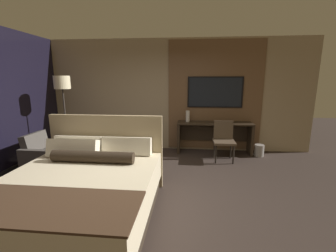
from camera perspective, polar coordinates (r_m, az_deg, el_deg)
name	(u,v)px	position (r m, az deg, el deg)	size (l,w,h in m)	color
ground_plane	(151,198)	(3.69, -4.47, -17.69)	(16.00, 16.00, 0.00)	#332823
wall_back_tv_panel	(173,96)	(5.78, 1.36, 7.72)	(7.20, 0.09, 2.80)	tan
bed	(81,191)	(3.29, -21.19, -15.25)	(1.92, 2.13, 1.23)	#33281E
desk	(214,132)	(5.69, 11.63, -1.53)	(1.81, 0.45, 0.78)	#2D2319
tv	(215,92)	(5.72, 11.86, 8.41)	(1.35, 0.04, 0.76)	black
desk_chair	(224,137)	(5.23, 13.95, -2.78)	(0.47, 0.47, 0.89)	#4C3D2D
armchair_by_window	(50,158)	(5.12, -27.77, -7.25)	(0.81, 0.82, 0.78)	#47423D
floor_lamp	(63,90)	(5.46, -25.18, 8.38)	(0.34, 0.34, 1.89)	#282623
vase_tall	(188,116)	(5.57, 5.04, 2.52)	(0.10, 0.10, 0.28)	silver
book	(228,122)	(5.62, 15.09, 0.94)	(0.23, 0.16, 0.03)	#332D28
waste_bin	(259,150)	(5.83, 22.14, -5.76)	(0.22, 0.22, 0.28)	gray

